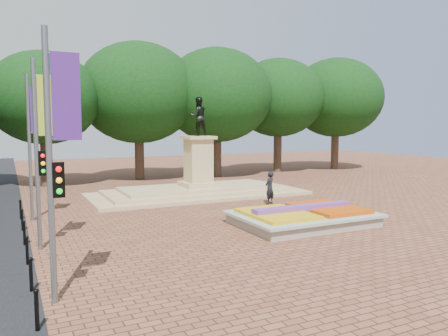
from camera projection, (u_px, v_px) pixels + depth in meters
name	position (u px, v px, depth m)	size (l,w,h in m)	color
ground	(262.00, 218.00, 21.58)	(90.00, 90.00, 0.00)	brown
flower_bed	(303.00, 216.00, 20.22)	(6.30, 4.30, 0.91)	gray
monument	(198.00, 182.00, 28.63)	(14.00, 6.00, 6.40)	tan
tree_row_back	(178.00, 101.00, 38.02)	(44.80, 8.80, 10.43)	#37261E
banner_poles	(40.00, 145.00, 15.59)	(0.88, 11.17, 7.00)	slate
bollard_row	(26.00, 240.00, 15.47)	(0.12, 13.12, 0.98)	black
pedestrian	(270.00, 188.00, 25.42)	(0.70, 0.46, 1.92)	black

